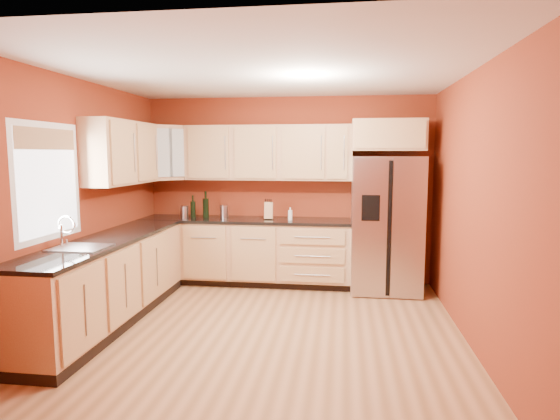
{
  "coord_description": "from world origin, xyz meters",
  "views": [
    {
      "loc": [
        0.79,
        -4.58,
        1.81
      ],
      "look_at": [
        0.04,
        0.9,
        1.15
      ],
      "focal_mm": 30.0,
      "sensor_mm": 36.0,
      "label": 1
    }
  ],
  "objects_px": {
    "refrigerator": "(386,224)",
    "knife_block": "(269,211)",
    "canister_left": "(224,212)",
    "wine_bottle_a": "(206,204)",
    "soap_dispenser": "(290,214)"
  },
  "relations": [
    {
      "from": "refrigerator",
      "to": "knife_block",
      "type": "relative_size",
      "value": 7.77
    },
    {
      "from": "refrigerator",
      "to": "wine_bottle_a",
      "type": "bearing_deg",
      "value": 177.54
    },
    {
      "from": "canister_left",
      "to": "refrigerator",
      "type": "bearing_deg",
      "value": -2.23
    },
    {
      "from": "refrigerator",
      "to": "wine_bottle_a",
      "type": "xyz_separation_m",
      "value": [
        -2.47,
        0.11,
        0.22
      ]
    },
    {
      "from": "soap_dispenser",
      "to": "canister_left",
      "type": "bearing_deg",
      "value": 174.42
    },
    {
      "from": "soap_dispenser",
      "to": "wine_bottle_a",
      "type": "bearing_deg",
      "value": 174.7
    },
    {
      "from": "refrigerator",
      "to": "canister_left",
      "type": "height_order",
      "value": "refrigerator"
    },
    {
      "from": "canister_left",
      "to": "wine_bottle_a",
      "type": "xyz_separation_m",
      "value": [
        -0.27,
        0.02,
        0.1
      ]
    },
    {
      "from": "wine_bottle_a",
      "to": "knife_block",
      "type": "bearing_deg",
      "value": -1.88
    },
    {
      "from": "refrigerator",
      "to": "knife_block",
      "type": "xyz_separation_m",
      "value": [
        -1.57,
        0.08,
        0.14
      ]
    },
    {
      "from": "knife_block",
      "to": "canister_left",
      "type": "bearing_deg",
      "value": 174.16
    },
    {
      "from": "refrigerator",
      "to": "soap_dispenser",
      "type": "bearing_deg",
      "value": -179.74
    },
    {
      "from": "refrigerator",
      "to": "soap_dispenser",
      "type": "distance_m",
      "value": 1.27
    },
    {
      "from": "canister_left",
      "to": "wine_bottle_a",
      "type": "distance_m",
      "value": 0.29
    },
    {
      "from": "canister_left",
      "to": "wine_bottle_a",
      "type": "height_order",
      "value": "wine_bottle_a"
    }
  ]
}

